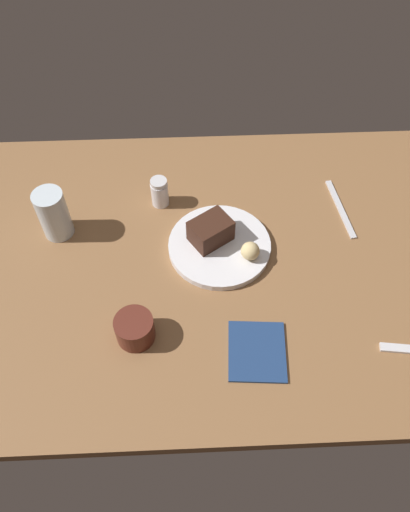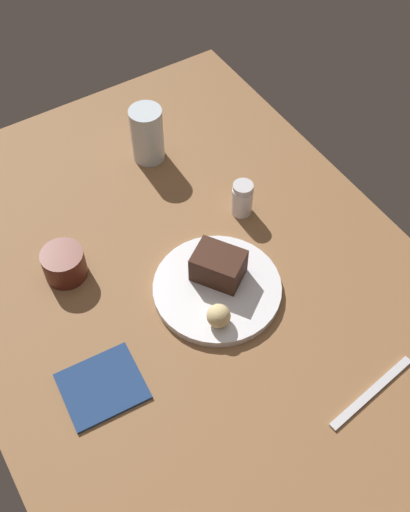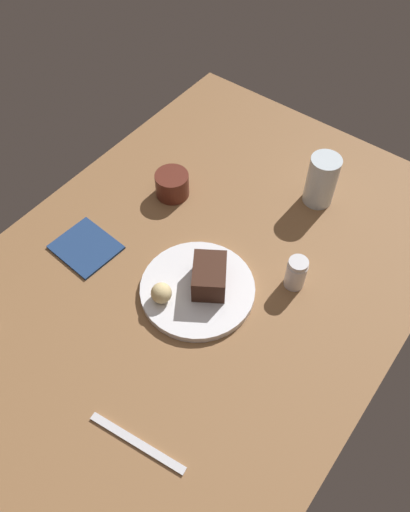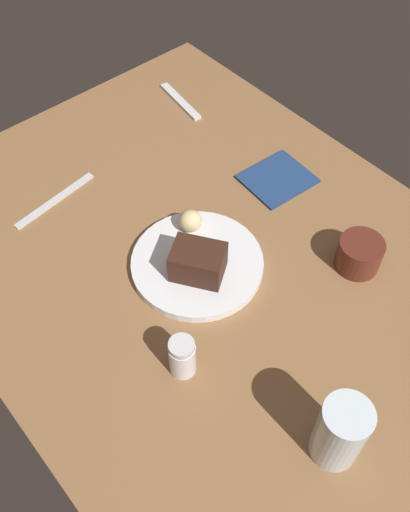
{
  "view_description": "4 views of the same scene",
  "coord_description": "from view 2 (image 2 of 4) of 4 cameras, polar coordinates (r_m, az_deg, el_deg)",
  "views": [
    {
      "loc": [
        2.67,
        66.53,
        95.52
      ],
      "look_at": [
        -0.04,
        2.85,
        7.89
      ],
      "focal_mm": 34.86,
      "sensor_mm": 36.0,
      "label": 1
    },
    {
      "loc": [
        -56.23,
        32.69,
        98.63
      ],
      "look_at": [
        2.19,
        -3.89,
        6.52
      ],
      "focal_mm": 43.42,
      "sensor_mm": 36.0,
      "label": 2
    },
    {
      "loc": [
        -47.92,
        -38.64,
        91.7
      ],
      "look_at": [
        2.37,
        -0.22,
        6.75
      ],
      "focal_mm": 35.55,
      "sensor_mm": 36.0,
      "label": 3
    },
    {
      "loc": [
        43.51,
        -41.98,
        85.28
      ],
      "look_at": [
        -2.74,
        -1.81,
        6.02
      ],
      "focal_mm": 39.96,
      "sensor_mm": 36.0,
      "label": 4
    }
  ],
  "objects": [
    {
      "name": "dining_table",
      "position": [
        1.17,
        -1.05,
        -3.02
      ],
      "size": [
        120.0,
        84.0,
        3.0
      ],
      "primitive_type": "cube",
      "color": "brown",
      "rests_on": "ground"
    },
    {
      "name": "dessert_plate",
      "position": [
        1.14,
        1.12,
        -3.02
      ],
      "size": [
        23.73,
        23.73,
        1.68
      ],
      "primitive_type": "cylinder",
      "color": "silver",
      "rests_on": "dining_table"
    },
    {
      "name": "chocolate_cake_slice",
      "position": [
        1.12,
        1.24,
        -0.88
      ],
      "size": [
        11.18,
        10.54,
        5.88
      ],
      "primitive_type": "cube",
      "rotation": [
        0.0,
        0.0,
        3.73
      ],
      "color": "#381E14",
      "rests_on": "dessert_plate"
    },
    {
      "name": "bread_roll",
      "position": [
        1.07,
        1.26,
        -5.53
      ],
      "size": [
        4.24,
        4.24,
        4.24
      ],
      "primitive_type": "sphere",
      "color": "#DBC184",
      "rests_on": "dessert_plate"
    },
    {
      "name": "salt_shaker",
      "position": [
        1.24,
        3.45,
        5.29
      ],
      "size": [
        4.26,
        4.26,
        7.74
      ],
      "color": "silver",
      "rests_on": "dining_table"
    },
    {
      "name": "water_glass",
      "position": [
        1.34,
        -5.35,
        11.09
      ],
      "size": [
        6.99,
        6.99,
        12.67
      ],
      "primitive_type": "cylinder",
      "color": "silver",
      "rests_on": "dining_table"
    },
    {
      "name": "coffee_cup",
      "position": [
        1.18,
        -12.85,
        -0.72
      ],
      "size": [
        7.98,
        7.98,
        6.02
      ],
      "primitive_type": "cylinder",
      "color": "#562319",
      "rests_on": "dining_table"
    },
    {
      "name": "butter_knife",
      "position": [
        1.08,
        15.1,
        -12.03
      ],
      "size": [
        3.96,
        19.01,
        0.5
      ],
      "primitive_type": "cube",
      "rotation": [
        0.0,
        0.0,
        4.85
      ],
      "color": "silver",
      "rests_on": "dining_table"
    },
    {
      "name": "folded_napkin",
      "position": [
        1.06,
        -9.44,
        -11.75
      ],
      "size": [
        12.41,
        14.0,
        0.6
      ],
      "primitive_type": "cube",
      "rotation": [
        0.0,
        0.0,
        -0.07
      ],
      "color": "navy",
      "rests_on": "dining_table"
    }
  ]
}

